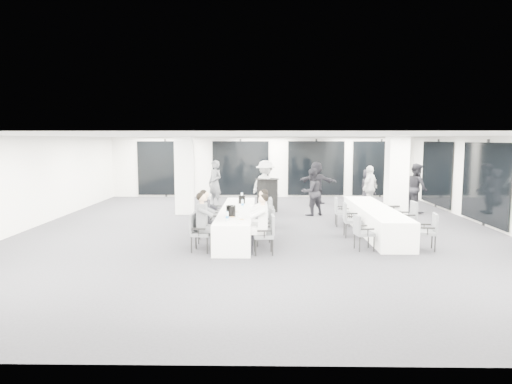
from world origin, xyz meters
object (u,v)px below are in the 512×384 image
chair_main_right_mid (266,220)px  standing_guest_d (370,185)px  cocktail_table (267,195)px  standing_guest_h (416,185)px  standing_guest_b (312,189)px  ice_bucket_far (242,200)px  standing_guest_e (368,185)px  chair_side_right_near (429,229)px  standing_guest_c (265,182)px  chair_main_left_far (213,209)px  chair_main_right_fourth (266,212)px  chair_main_right_far (266,209)px  chair_side_right_mid (409,216)px  chair_main_left_second (201,226)px  chair_side_right_far (393,208)px  standing_guest_g (215,180)px  chair_side_left_near (361,230)px  ice_bucket_near (231,211)px  standing_guest_f (317,180)px  chair_main_right_near (267,232)px  banquet_table_main (237,222)px  chair_side_left_far (340,210)px  chair_main_left_mid (206,220)px  chair_main_left_near (198,230)px  chair_main_left_fourth (210,214)px  chair_main_right_second (267,224)px  banquet_table_side (375,220)px

chair_main_right_mid → standing_guest_d: 6.45m
cocktail_table → standing_guest_h: 5.47m
standing_guest_b → ice_bucket_far: 3.27m
standing_guest_e → ice_bucket_far: size_ratio=7.30×
chair_side_right_near → ice_bucket_far: ice_bucket_far is taller
standing_guest_c → standing_guest_h: bearing=-146.5°
chair_main_left_far → chair_main_right_fourth: (1.66, -0.79, 0.04)m
chair_main_left_far → chair_main_right_far: bearing=94.3°
chair_main_right_mid → chair_side_right_mid: size_ratio=0.93×
chair_main_left_second → chair_side_right_far: size_ratio=0.90×
cocktail_table → chair_main_left_far: size_ratio=1.38×
chair_main_left_second → standing_guest_g: bearing=-173.6°
chair_main_left_far → standing_guest_c: bearing=152.0°
standing_guest_g → chair_side_left_near: bearing=-16.1°
chair_side_right_far → ice_bucket_near: ice_bucket_near is taller
standing_guest_c → standing_guest_f: bearing=-100.8°
chair_main_right_near → chair_side_right_far: bearing=-51.6°
chair_main_right_fourth → ice_bucket_near: size_ratio=3.46×
standing_guest_b → standing_guest_f: (0.52, 3.00, 0.06)m
standing_guest_f → ice_bucket_far: 6.00m
cocktail_table → chair_main_right_near: size_ratio=1.32×
chair_main_right_near → standing_guest_c: bearing=-3.6°
chair_side_left_near → standing_guest_e: 7.77m
chair_main_right_fourth → chair_side_right_far: bearing=-81.0°
chair_side_right_mid → standing_guest_d: bearing=-1.0°
banquet_table_main → chair_side_left_far: 3.45m
standing_guest_c → banquet_table_main: bearing=118.5°
chair_main_left_mid → chair_side_right_mid: size_ratio=0.91×
standing_guest_c → ice_bucket_far: size_ratio=9.25×
chair_main_left_near → chair_main_right_mid: (1.66, 1.45, -0.01)m
standing_guest_b → chair_main_right_mid: bearing=38.0°
chair_main_left_mid → chair_main_left_far: 1.89m
chair_main_left_fourth → ice_bucket_far: bearing=118.2°
chair_side_left_far → standing_guest_f: size_ratio=0.44×
chair_side_left_far → standing_guest_g: (-4.34, 4.15, 0.54)m
chair_main_right_second → chair_main_right_far: 2.74m
chair_main_left_mid → standing_guest_h: 8.44m
chair_main_left_far → standing_guest_d: bearing=119.8°
banquet_table_main → standing_guest_g: size_ratio=2.39×
chair_main_left_fourth → standing_guest_b: standing_guest_b is taller
chair_side_left_far → standing_guest_g: standing_guest_g is taller
banquet_table_side → chair_side_left_far: (-0.83, 1.04, 0.13)m
chair_side_left_far → standing_guest_f: standing_guest_f is taller
chair_main_left_near → chair_side_left_far: bearing=137.7°
chair_main_left_far → chair_main_left_near: bearing=0.4°
chair_main_left_far → chair_side_right_near: bearing=61.3°
chair_side_right_far → chair_side_left_far: bearing=85.9°
chair_main_right_second → standing_guest_e: 8.14m
cocktail_table → chair_main_left_mid: cocktail_table is taller
standing_guest_c → chair_side_left_near: bearing=149.2°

